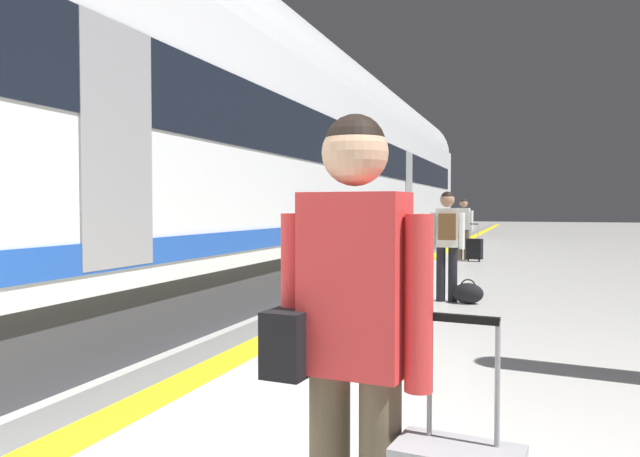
# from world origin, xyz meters

# --- Properties ---
(safety_line_strip) EXTENTS (0.36, 80.00, 0.01)m
(safety_line_strip) POSITION_xyz_m (-0.88, 10.00, 0.00)
(safety_line_strip) COLOR yellow
(safety_line_strip) RESTS_ON ground
(tactile_edge_band) EXTENTS (0.57, 80.00, 0.01)m
(tactile_edge_band) POSITION_xyz_m (-1.19, 10.00, 0.00)
(tactile_edge_band) COLOR slate
(tactile_edge_band) RESTS_ON ground
(high_speed_train) EXTENTS (2.94, 35.72, 4.97)m
(high_speed_train) POSITION_xyz_m (-2.94, 8.57, 2.51)
(high_speed_train) COLOR #38383D
(high_speed_train) RESTS_ON ground
(traveller_foreground) EXTENTS (0.55, 0.29, 1.70)m
(traveller_foreground) POSITION_xyz_m (1.16, 0.86, 0.98)
(traveller_foreground) COLOR brown
(traveller_foreground) RESTS_ON ground
(passenger_near) EXTENTS (0.50, 0.21, 1.62)m
(passenger_near) POSITION_xyz_m (0.01, 15.30, 0.94)
(passenger_near) COLOR brown
(passenger_near) RESTS_ON ground
(suitcase_near) EXTENTS (0.42, 0.31, 0.98)m
(suitcase_near) POSITION_xyz_m (0.34, 14.98, 0.32)
(suitcase_near) COLOR black
(suitcase_near) RESTS_ON ground
(passenger_mid) EXTENTS (0.50, 0.34, 1.63)m
(passenger_mid) POSITION_xyz_m (0.54, 8.01, 0.97)
(passenger_mid) COLOR black
(passenger_mid) RESTS_ON ground
(duffel_bag_mid) EXTENTS (0.44, 0.26, 0.36)m
(duffel_bag_mid) POSITION_xyz_m (0.86, 7.91, 0.15)
(duffel_bag_mid) COLOR black
(duffel_bag_mid) RESTS_ON ground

